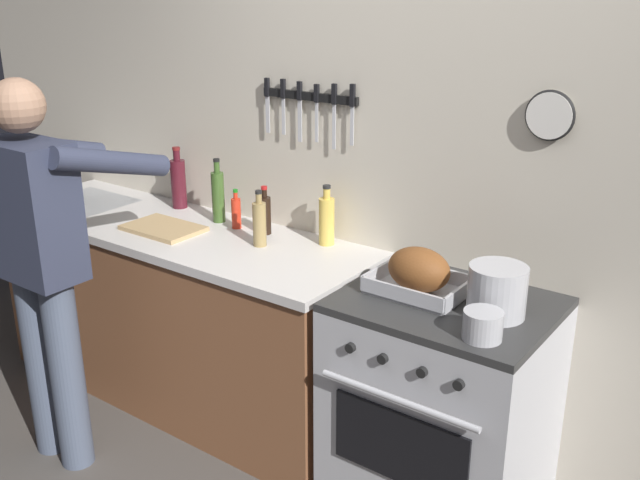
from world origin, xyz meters
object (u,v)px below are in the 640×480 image
roasting_pan (419,273)px  cutting_board (163,228)px  person_cook (43,254)px  bottle_olive_oil (218,196)px  stock_pot (497,291)px  stove (440,407)px  bottle_soy_sauce (265,214)px  bottle_vinegar (259,223)px  saucepan (483,325)px  bottle_wine_red (178,182)px  bottle_cooking_oil (327,220)px  bottle_hot_sauce (236,212)px

roasting_pan → cutting_board: 1.31m
person_cook → bottle_olive_oil: person_cook is taller
stock_pot → cutting_board: stock_pot is taller
stove → bottle_soy_sauce: 1.16m
roasting_pan → bottle_olive_oil: bottle_olive_oil is taller
bottle_soy_sauce → bottle_vinegar: 0.16m
stove → saucepan: bearing=-41.6°
stock_pot → bottle_wine_red: bearing=172.6°
person_cook → cutting_board: bearing=-4.3°
bottle_cooking_oil → bottle_wine_red: size_ratio=0.86×
cutting_board → person_cook: bearing=-95.7°
stock_pot → bottle_wine_red: (-1.82, 0.24, 0.04)m
stock_pot → bottle_wine_red: 1.83m
bottle_cooking_oil → bottle_wine_red: bearing=180.0°
roasting_pan → bottle_olive_oil: bearing=171.4°
person_cook → bottle_vinegar: 0.90m
person_cook → stock_pot: bearing=-67.3°
stove → bottle_olive_oil: bottle_olive_oil is taller
bottle_wine_red → stove: bearing=-8.0°
saucepan → bottle_olive_oil: bearing=166.1°
person_cook → roasting_pan: person_cook is taller
bottle_soy_sauce → bottle_hot_sauce: size_ratio=1.19×
stove → stock_pot: bearing=-2.3°
saucepan → cutting_board: 1.66m
roasting_pan → stock_pot: bearing=-1.4°
roasting_pan → stock_pot: 0.31m
roasting_pan → bottle_hot_sauce: (-1.05, 0.16, -0.00)m
cutting_board → bottle_olive_oil: bearing=64.3°
person_cook → bottle_olive_oil: (0.18, 0.84, 0.08)m
saucepan → bottle_hot_sauce: size_ratio=0.70×
person_cook → bottle_wine_red: 0.90m
stock_pot → bottle_cooking_oil: (-0.89, 0.24, 0.02)m
bottle_wine_red → bottle_hot_sauce: bearing=-9.0°
bottle_soy_sauce → bottle_wine_red: 0.62m
stock_pot → bottle_olive_oil: bearing=172.9°
bottle_soy_sauce → bottle_hot_sauce: bottle_soy_sauce is taller
stove → cutting_board: bearing=-177.2°
person_cook → saucepan: size_ratio=12.67×
person_cook → bottle_soy_sauce: 0.96m
bottle_soy_sauce → bottle_wine_red: bottle_wine_red is taller
stock_pot → bottle_soy_sauce: 1.22m
roasting_pan → bottle_hot_sauce: bottle_hot_sauce is taller
bottle_wine_red → bottle_vinegar: bearing=-15.0°
stove → bottle_olive_oil: bearing=172.2°
bottle_vinegar → bottle_wine_red: 0.73m
person_cook → bottle_cooking_oil: person_cook is taller
roasting_pan → bottle_cooking_oil: (-0.58, 0.23, 0.03)m
person_cook → bottle_vinegar: size_ratio=6.62×
stove → bottle_soy_sauce: bottle_soy_sauce is taller
bottle_olive_oil → bottle_hot_sauce: size_ratio=1.64×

